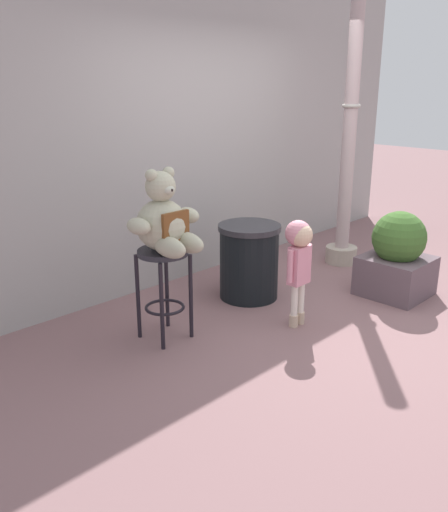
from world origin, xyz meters
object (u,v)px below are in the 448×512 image
object	(u,v)px
teddy_bear	(164,222)
child_walking	(299,250)
lamppost	(348,157)
planter_with_shrub	(397,257)
trash_bin	(249,261)
bar_stool_with_teddy	(164,275)

from	to	relation	value
teddy_bear	child_walking	distance (m)	1.11
lamppost	planter_with_shrub	size ratio (longest dim) A/B	3.64
lamppost	trash_bin	bearing A→B (deg)	177.98
planter_with_shrub	bar_stool_with_teddy	bearing A→B (deg)	158.21
bar_stool_with_teddy	trash_bin	bearing A→B (deg)	5.19
bar_stool_with_teddy	teddy_bear	world-z (taller)	teddy_bear
teddy_bear	trash_bin	xyz separation A→B (m)	(1.09, 0.13, -0.60)
teddy_bear	lamppost	size ratio (longest dim) A/B	0.21
child_walking	planter_with_shrub	distance (m)	1.26
lamppost	planter_with_shrub	world-z (taller)	lamppost
planter_with_shrub	teddy_bear	bearing A→B (deg)	158.95
bar_stool_with_teddy	child_walking	size ratio (longest dim) A/B	0.81
child_walking	teddy_bear	bearing A→B (deg)	-34.50
bar_stool_with_teddy	planter_with_shrub	bearing A→B (deg)	-21.79
teddy_bear	child_walking	world-z (taller)	teddy_bear
bar_stool_with_teddy	lamppost	distance (m)	2.65
child_walking	bar_stool_with_teddy	bearing A→B (deg)	-35.92
trash_bin	planter_with_shrub	size ratio (longest dim) A/B	0.87
teddy_bear	planter_with_shrub	world-z (taller)	teddy_bear
trash_bin	planter_with_shrub	xyz separation A→B (m)	(1.02, -0.94, 0.02)
child_walking	trash_bin	bearing A→B (deg)	-107.31
teddy_bear	bar_stool_with_teddy	bearing A→B (deg)	90.00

